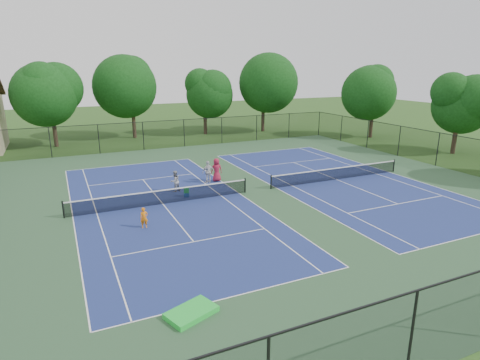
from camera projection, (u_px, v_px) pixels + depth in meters
name	position (u px, v px, depth m)	size (l,w,h in m)	color
ground	(258.00, 191.00, 28.99)	(140.00, 140.00, 0.00)	#234716
court_pad	(258.00, 191.00, 28.99)	(36.00, 36.00, 0.01)	#2E512F
tennis_court_left	(163.00, 203.00, 26.16)	(12.00, 23.83, 1.07)	navy
tennis_court_right	(337.00, 178.00, 31.77)	(12.00, 23.83, 1.07)	navy
perimeter_fence	(258.00, 169.00, 28.55)	(36.08, 36.08, 3.02)	black
tree_back_a	(50.00, 91.00, 43.09)	(6.80, 6.80, 9.15)	#2D2116
tree_back_b	(131.00, 84.00, 48.28)	(7.60, 7.60, 10.03)	#2D2116
tree_back_c	(204.00, 92.00, 51.32)	(6.00, 6.00, 8.40)	#2D2116
tree_back_d	(264.00, 80.00, 53.28)	(7.80, 7.80, 10.37)	#2D2116
tree_side_e	(374.00, 90.00, 48.83)	(6.60, 6.60, 8.87)	#2D2116
tree_side_f	(460.00, 102.00, 39.78)	(5.80, 5.80, 8.12)	#2D2116
child_player	(144.00, 218.00, 22.25)	(0.43, 0.28, 1.18)	orange
instructor	(175.00, 181.00, 28.61)	(0.75, 0.58, 1.54)	#979799
bystander_a	(208.00, 172.00, 30.76)	(1.01, 0.42, 1.73)	silver
bystander_c	(217.00, 170.00, 31.16)	(0.89, 0.58, 1.82)	maroon
ball_crate	(187.00, 195.00, 27.63)	(0.36, 0.32, 0.29)	#154396
ball_hopper	(186.00, 190.00, 27.54)	(0.34, 0.28, 0.37)	green
green_tarp	(191.00, 312.00, 14.55)	(1.79, 1.10, 0.21)	green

